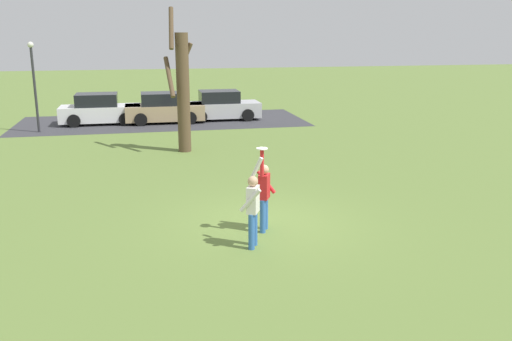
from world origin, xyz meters
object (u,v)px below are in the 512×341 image
object	(u,v)px
person_defender	(253,206)
frisbee_disc	(262,149)
parked_car_white	(100,110)
person_catcher	(264,192)
lamppost_by_lot	(34,78)
bare_tree_tall	(182,89)
parked_car_silver	(221,106)
parked_car_tan	(164,109)

from	to	relation	value
person_defender	frisbee_disc	distance (m)	1.40
parked_car_white	person_catcher	bearing A→B (deg)	-74.01
person_defender	person_catcher	bearing A→B (deg)	-0.00
lamppost_by_lot	bare_tree_tall	bearing A→B (deg)	-41.83
person_defender	bare_tree_tall	size ratio (longest dim) A/B	0.36
frisbee_disc	lamppost_by_lot	xyz separation A→B (m)	(-7.53, 15.54, 0.49)
person_defender	lamppost_by_lot	bearing A→B (deg)	49.95
lamppost_by_lot	parked_car_silver	bearing A→B (deg)	12.27
parked_car_tan	bare_tree_tall	distance (m)	7.68
person_defender	parked_car_tan	world-z (taller)	person_defender
parked_car_white	parked_car_tan	distance (m)	3.33
person_defender	lamppost_by_lot	world-z (taller)	lamppost_by_lot
person_defender	frisbee_disc	size ratio (longest dim) A/B	7.79
person_catcher	parked_car_white	xyz separation A→B (m)	(-4.88, 17.27, -0.25)
parked_car_tan	bare_tree_tall	size ratio (longest dim) A/B	0.73
person_catcher	frisbee_disc	bearing A→B (deg)	0.00
frisbee_disc	person_catcher	bearing A→B (deg)	63.73
parked_car_silver	bare_tree_tall	size ratio (longest dim) A/B	0.73
parked_car_white	parked_car_silver	world-z (taller)	same
person_catcher	parked_car_tan	world-z (taller)	person_catcher
person_catcher	parked_car_tan	bearing A→B (deg)	-148.50
frisbee_disc	bare_tree_tall	world-z (taller)	bare_tree_tall
person_catcher	bare_tree_tall	bearing A→B (deg)	-146.97
parked_car_tan	parked_car_silver	world-z (taller)	same
parked_car_silver	person_catcher	bearing A→B (deg)	-94.98
person_catcher	lamppost_by_lot	xyz separation A→B (m)	(-7.63, 15.34, 1.60)
parked_car_white	bare_tree_tall	xyz separation A→B (m)	(3.75, -7.74, 1.78)
parked_car_white	parked_car_tan	world-z (taller)	same
bare_tree_tall	parked_car_silver	bearing A→B (deg)	70.87
frisbee_disc	parked_car_white	xyz separation A→B (m)	(-4.78, 17.47, -1.37)
parked_car_tan	lamppost_by_lot	bearing A→B (deg)	-164.56
bare_tree_tall	lamppost_by_lot	size ratio (longest dim) A/B	1.33
parked_car_silver	bare_tree_tall	distance (m)	8.46
parked_car_white	bare_tree_tall	size ratio (longest dim) A/B	0.73
frisbee_disc	parked_car_silver	world-z (taller)	frisbee_disc
parked_car_tan	parked_car_silver	distance (m)	3.16
frisbee_disc	parked_car_silver	bearing A→B (deg)	84.53
parked_car_tan	bare_tree_tall	world-z (taller)	bare_tree_tall
person_defender	parked_car_tan	distance (m)	17.99
bare_tree_tall	person_defender	bearing A→B (deg)	-86.43
frisbee_disc	parked_car_tan	size ratio (longest dim) A/B	0.06
person_catcher	parked_car_silver	world-z (taller)	person_catcher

